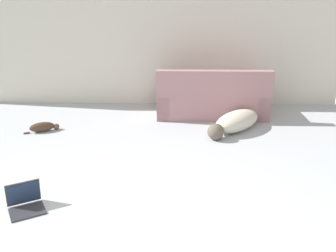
{
  "coord_description": "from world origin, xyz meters",
  "views": [
    {
      "loc": [
        0.57,
        -2.54,
        2.02
      ],
      "look_at": [
        0.46,
        1.74,
        0.46
      ],
      "focal_mm": 40.0,
      "sensor_mm": 36.0,
      "label": 1
    }
  ],
  "objects_px": {
    "dog": "(235,122)",
    "cat": "(43,127)",
    "couch": "(212,100)",
    "laptop_open": "(25,200)"
  },
  "relations": [
    {
      "from": "cat",
      "to": "dog",
      "type": "bearing_deg",
      "value": -24.26
    },
    {
      "from": "couch",
      "to": "cat",
      "type": "height_order",
      "value": "couch"
    },
    {
      "from": "dog",
      "to": "cat",
      "type": "relative_size",
      "value": 2.24
    },
    {
      "from": "couch",
      "to": "dog",
      "type": "bearing_deg",
      "value": 110.37
    },
    {
      "from": "couch",
      "to": "laptop_open",
      "type": "height_order",
      "value": "couch"
    },
    {
      "from": "dog",
      "to": "cat",
      "type": "distance_m",
      "value": 2.9
    },
    {
      "from": "dog",
      "to": "laptop_open",
      "type": "distance_m",
      "value": 3.23
    },
    {
      "from": "laptop_open",
      "to": "dog",
      "type": "bearing_deg",
      "value": 13.03
    },
    {
      "from": "cat",
      "to": "couch",
      "type": "bearing_deg",
      "value": -7.36
    },
    {
      "from": "couch",
      "to": "cat",
      "type": "relative_size",
      "value": 3.67
    }
  ]
}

